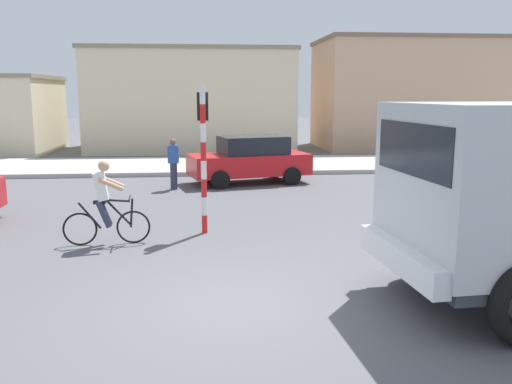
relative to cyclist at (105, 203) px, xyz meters
name	(u,v)px	position (x,y,z in m)	size (l,w,h in m)	color
ground_plane	(240,304)	(2.49, -3.42, -0.86)	(120.00, 120.00, 0.00)	#56565B
sidewalk_far	(217,165)	(2.49, 11.51, -0.78)	(80.00, 5.00, 0.16)	#ADADA8
cyclist	(105,203)	(0.00, 0.00, 0.00)	(1.73, 0.50, 1.72)	black
traffic_light_pole	(203,139)	(1.98, 0.82, 1.20)	(0.24, 0.43, 3.20)	red
car_red_near	(250,159)	(3.54, 7.34, -0.05)	(4.29, 2.60, 1.60)	red
pedestrian_near_kerb	(173,163)	(1.01, 6.33, -0.02)	(0.34, 0.22, 1.62)	#2D334C
building_mid_block	(192,100)	(1.35, 19.42, 1.80)	(10.81, 7.25, 5.32)	beige
building_corner_right	(403,94)	(13.10, 18.84, 2.11)	(9.49, 6.13, 5.95)	tan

